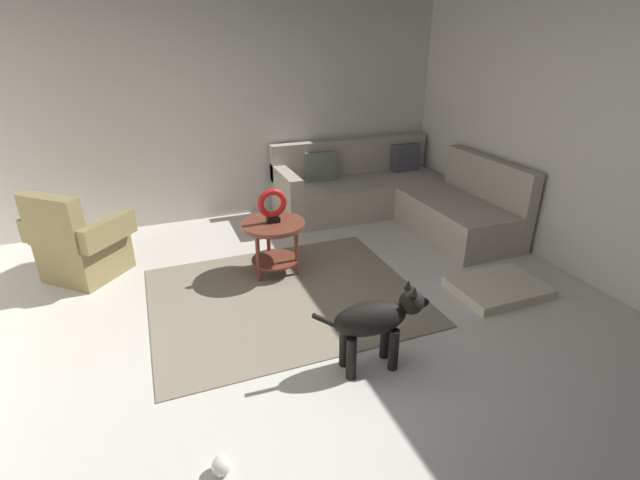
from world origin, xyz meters
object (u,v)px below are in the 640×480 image
at_px(side_table, 274,234).
at_px(dog, 376,321).
at_px(sectional_couch, 394,197).
at_px(dog_toy_ball, 222,466).
at_px(torus_sculpture, 272,205).
at_px(armchair, 79,246).
at_px(dog_bed_mat, 498,288).

bearing_deg(side_table, dog, -80.21).
bearing_deg(sectional_couch, dog, -121.97).
height_order(sectional_couch, dog_toy_ball, sectional_couch).
bearing_deg(torus_sculpture, sectional_couch, 25.91).
relative_size(armchair, torus_sculpture, 3.06).
height_order(dog_bed_mat, dog_toy_ball, dog_toy_ball).
height_order(torus_sculpture, dog, torus_sculpture).
distance_m(sectional_couch, dog, 2.87).
height_order(sectional_couch, dog_bed_mat, sectional_couch).
distance_m(armchair, dog_bed_mat, 3.90).
bearing_deg(torus_sculpture, dog, -80.21).
relative_size(armchair, dog, 1.17).
distance_m(dog, dog_toy_ball, 1.30).
xyz_separation_m(torus_sculpture, dog_toy_ball, (-0.89, -2.05, -0.66)).
xyz_separation_m(dog_bed_mat, dog_toy_ball, (-2.68, -0.98, 0.01)).
xyz_separation_m(sectional_couch, dog_toy_ball, (-2.68, -2.92, -0.24)).
bearing_deg(dog_bed_mat, dog, -161.92).
xyz_separation_m(sectional_couch, dog, (-1.52, -2.44, 0.09)).
bearing_deg(dog_bed_mat, torus_sculpture, 149.03).
distance_m(sectional_couch, dog_toy_ball, 3.97).
xyz_separation_m(armchair, side_table, (1.73, -0.61, 0.09)).
bearing_deg(dog, sectional_couch, 151.93).
xyz_separation_m(side_table, dog_toy_ball, (-0.89, -2.05, -0.36)).
xyz_separation_m(sectional_couch, dog_bed_mat, (-0.01, -1.94, -0.24)).
bearing_deg(dog, dog_toy_ball, -63.26).
bearing_deg(sectional_couch, dog_toy_ball, -132.50).
height_order(sectional_couch, armchair, same).
relative_size(sectional_couch, dog_bed_mat, 2.81).
bearing_deg(dog_toy_ball, armchair, 107.46).
height_order(dog, dog_toy_ball, dog).
height_order(armchair, dog, armchair).
bearing_deg(dog_toy_ball, sectional_couch, 47.50).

